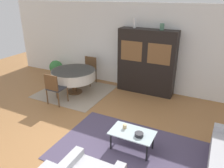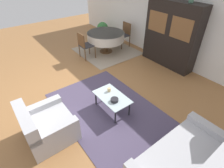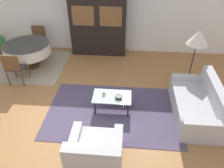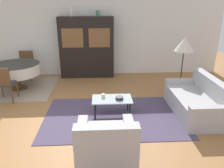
# 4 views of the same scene
# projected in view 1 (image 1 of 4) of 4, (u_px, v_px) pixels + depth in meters

# --- Properties ---
(ground_plane) EXTENTS (14.00, 14.00, 0.00)m
(ground_plane) POSITION_uv_depth(u_px,v_px,m) (73.00, 149.00, 4.47)
(ground_plane) COLOR #9E6B3D
(wall_back) EXTENTS (10.00, 0.06, 2.70)m
(wall_back) POSITION_uv_depth(u_px,v_px,m) (138.00, 47.00, 6.94)
(wall_back) COLOR white
(wall_back) RESTS_ON ground_plane
(area_rug) EXTENTS (3.07, 1.98, 0.01)m
(area_rug) POSITION_uv_depth(u_px,v_px,m) (132.00, 152.00, 4.37)
(area_rug) COLOR #4C425B
(area_rug) RESTS_ON ground_plane
(dining_rug) EXTENTS (2.08, 2.01, 0.01)m
(dining_rug) POSITION_uv_depth(u_px,v_px,m) (75.00, 91.00, 7.05)
(dining_rug) COLOR gray
(dining_rug) RESTS_ON ground_plane
(coffee_table) EXTENTS (0.88, 0.52, 0.39)m
(coffee_table) POSITION_uv_depth(u_px,v_px,m) (132.00, 134.00, 4.32)
(coffee_table) COLOR black
(coffee_table) RESTS_ON area_rug
(display_cabinet) EXTENTS (1.76, 0.46, 1.98)m
(display_cabinet) POSITION_uv_depth(u_px,v_px,m) (146.00, 62.00, 6.69)
(display_cabinet) COLOR black
(display_cabinet) RESTS_ON ground_plane
(dining_table) EXTENTS (1.35, 1.35, 0.74)m
(dining_table) POSITION_uv_depth(u_px,v_px,m) (74.00, 75.00, 6.77)
(dining_table) COLOR brown
(dining_table) RESTS_ON dining_rug
(dining_chair_near) EXTENTS (0.44, 0.44, 0.91)m
(dining_chair_near) POSITION_uv_depth(u_px,v_px,m) (55.00, 87.00, 6.06)
(dining_chair_near) COLOR brown
(dining_chair_near) RESTS_ON dining_rug
(dining_chair_far) EXTENTS (0.44, 0.44, 0.91)m
(dining_chair_far) POSITION_uv_depth(u_px,v_px,m) (89.00, 69.00, 7.53)
(dining_chair_far) COLOR brown
(dining_chair_far) RESTS_ON dining_rug
(cup) EXTENTS (0.08, 0.08, 0.09)m
(cup) POSITION_uv_depth(u_px,v_px,m) (125.00, 126.00, 4.42)
(cup) COLOR tan
(cup) RESTS_ON coffee_table
(bowl) EXTENTS (0.17, 0.17, 0.07)m
(bowl) POSITION_uv_depth(u_px,v_px,m) (139.00, 134.00, 4.18)
(bowl) COLOR #232328
(bowl) RESTS_ON coffee_table
(vase_tall) EXTENTS (0.08, 0.08, 0.29)m
(vase_tall) POSITION_uv_depth(u_px,v_px,m) (135.00, 23.00, 6.43)
(vase_tall) COLOR white
(vase_tall) RESTS_ON display_cabinet
(vase_short) EXTENTS (0.12, 0.12, 0.18)m
(vase_short) POSITION_uv_depth(u_px,v_px,m) (162.00, 27.00, 6.11)
(vase_short) COLOR #4C7A60
(vase_short) RESTS_ON display_cabinet
(potted_plant) EXTENTS (0.48, 0.48, 0.65)m
(potted_plant) POSITION_uv_depth(u_px,v_px,m) (56.00, 68.00, 8.12)
(potted_plant) COLOR #4C4C51
(potted_plant) RESTS_ON ground_plane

